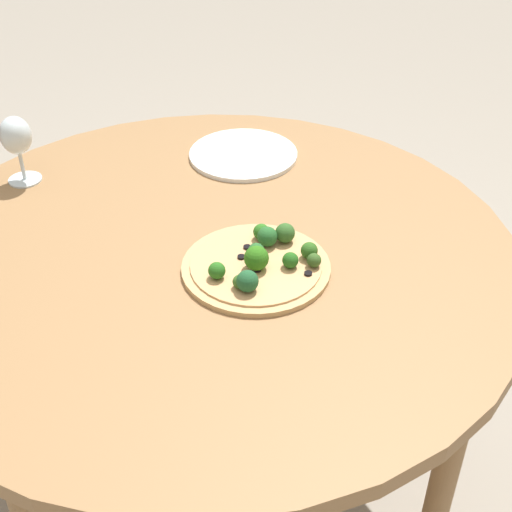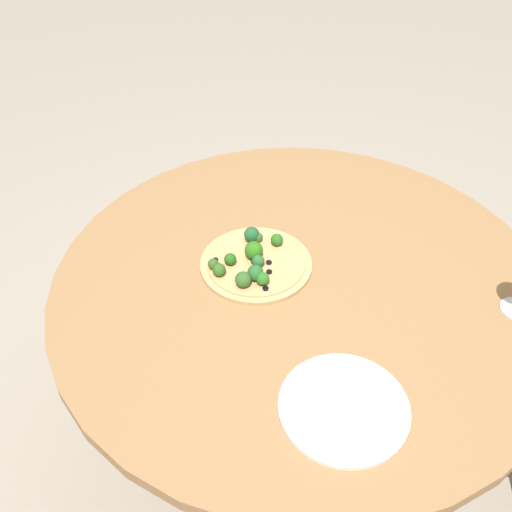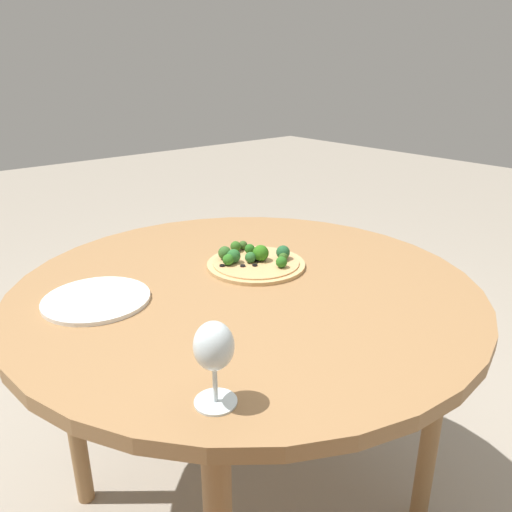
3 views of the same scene
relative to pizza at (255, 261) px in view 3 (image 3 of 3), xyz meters
name	(u,v)px [view 3 (image 3 of 3)]	position (x,y,z in m)	size (l,w,h in m)	color
ground_plane	(248,508)	(0.07, -0.09, -0.77)	(12.00, 12.00, 0.00)	gray
dining_table	(246,308)	(0.07, -0.09, -0.08)	(1.16, 1.16, 0.75)	olive
pizza	(255,261)	(0.00, 0.00, 0.00)	(0.27, 0.27, 0.06)	tan
wine_glass	(214,349)	(0.41, -0.43, 0.09)	(0.07, 0.07, 0.15)	silver
plate_near	(96,299)	(-0.07, -0.42, -0.01)	(0.24, 0.24, 0.01)	white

